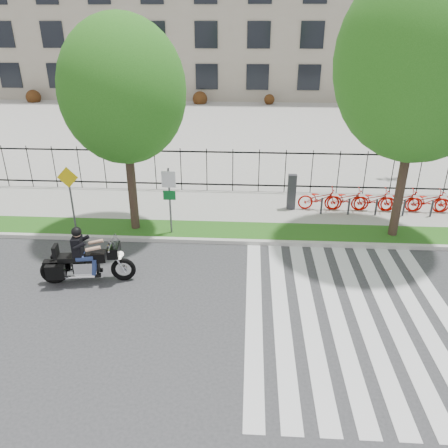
{
  "coord_description": "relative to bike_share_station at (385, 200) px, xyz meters",
  "views": [
    {
      "loc": [
        1.99,
        -10.01,
        7.29
      ],
      "look_at": [
        1.18,
        3.0,
        1.28
      ],
      "focal_mm": 35.0,
      "sensor_mm": 36.0,
      "label": 1
    }
  ],
  "objects": [
    {
      "name": "street_tree_1",
      "position": [
        -9.97,
        -2.25,
        4.58
      ],
      "size": [
        4.3,
        4.3,
        7.55
      ],
      "color": "#32221B",
      "rests_on": "grass_verge"
    },
    {
      "name": "grass_verge",
      "position": [
        -7.62,
        -2.25,
        -0.56
      ],
      "size": [
        60.0,
        1.5,
        0.15
      ],
      "primitive_type": "cube",
      "color": "#225515",
      "rests_on": "ground"
    },
    {
      "name": "sign_pole_warning",
      "position": [
        -12.18,
        -2.62,
        1.11
      ],
      "size": [
        0.78,
        0.09,
        2.49
      ],
      "color": "#59595B",
      "rests_on": "grass_verge"
    },
    {
      "name": "crosswalk_stripes",
      "position": [
        -2.8,
        -7.2,
        -0.63
      ],
      "size": [
        5.7,
        8.0,
        0.01
      ],
      "primitive_type": null,
      "color": "silver",
      "rests_on": "ground"
    },
    {
      "name": "motorcycle_rider",
      "position": [
        -10.53,
        -5.92,
        0.11
      ],
      "size": [
        2.89,
        1.01,
        2.24
      ],
      "color": "black",
      "rests_on": "ground"
    },
    {
      "name": "plaza",
      "position": [
        -7.62,
        17.8,
        -0.58
      ],
      "size": [
        80.0,
        34.0,
        0.1
      ],
      "primitive_type": "cube",
      "color": "#9A9790",
      "rests_on": "ground"
    },
    {
      "name": "lamp_post_right",
      "position": [
        2.38,
        4.8,
        2.57
      ],
      "size": [
        1.06,
        0.7,
        4.25
      ],
      "color": "black",
      "rests_on": "ground"
    },
    {
      "name": "ground",
      "position": [
        -7.62,
        -7.2,
        -0.63
      ],
      "size": [
        120.0,
        120.0,
        0.0
      ],
      "primitive_type": "plane",
      "color": "#323234",
      "rests_on": "ground"
    },
    {
      "name": "sidewalk",
      "position": [
        -7.62,
        0.25,
        -0.56
      ],
      "size": [
        60.0,
        3.5,
        0.15
      ],
      "primitive_type": "cube",
      "color": "#9A9790",
      "rests_on": "ground"
    },
    {
      "name": "street_tree_2",
      "position": [
        -0.28,
        -2.25,
        5.56
      ],
      "size": [
        5.57,
        5.57,
        9.25
      ],
      "color": "#32221B",
      "rests_on": "grass_verge"
    },
    {
      "name": "curb",
      "position": [
        -7.62,
        -3.1,
        -0.56
      ],
      "size": [
        60.0,
        0.2,
        0.15
      ],
      "primitive_type": "cube",
      "color": "beige",
      "rests_on": "ground"
    },
    {
      "name": "sign_pole_regulatory",
      "position": [
        -8.52,
        -2.62,
        1.11
      ],
      "size": [
        0.5,
        0.09,
        2.5
      ],
      "color": "#59595B",
      "rests_on": "grass_verge"
    },
    {
      "name": "bike_share_station",
      "position": [
        0.0,
        0.0,
        0.0
      ],
      "size": [
        7.79,
        0.86,
        1.5
      ],
      "color": "#2D2D33",
      "rests_on": "sidewalk"
    },
    {
      "name": "iron_fence",
      "position": [
        -7.62,
        2.0,
        0.52
      ],
      "size": [
        30.0,
        0.06,
        2.0
      ],
      "primitive_type": null,
      "color": "black",
      "rests_on": "sidewalk"
    }
  ]
}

